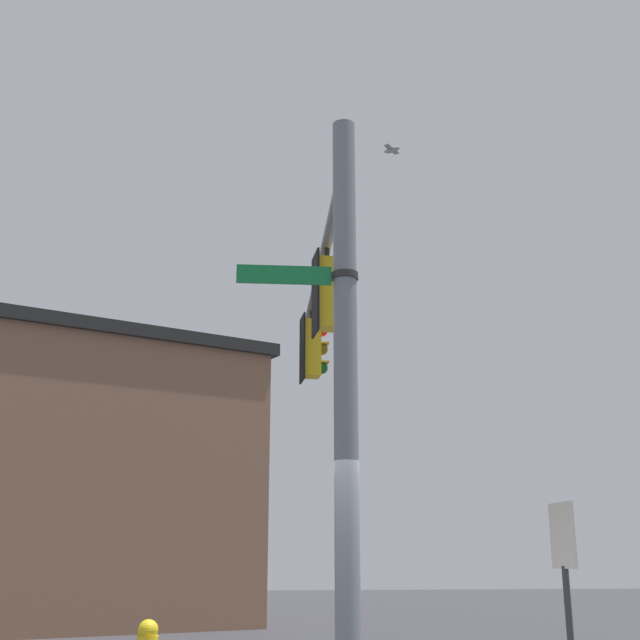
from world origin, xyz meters
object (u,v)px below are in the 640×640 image
object	(u,v)px
bird_flying	(392,150)
historical_marker	(565,566)
street_name_sign	(315,276)
traffic_light_mid_inner	(313,348)
traffic_light_nearest_pole	(328,294)

from	to	relation	value
bird_flying	historical_marker	size ratio (longest dim) A/B	0.17
street_name_sign	historical_marker	distance (m)	4.48
traffic_light_mid_inner	traffic_light_nearest_pole	bearing A→B (deg)	-5.11
traffic_light_nearest_pole	traffic_light_mid_inner	xyz separation A→B (m)	(-3.21, 0.29, 0.00)
street_name_sign	bird_flying	bearing A→B (deg)	151.87
historical_marker	traffic_light_nearest_pole	bearing A→B (deg)	-125.33
street_name_sign	historical_marker	xyz separation A→B (m)	(-0.57, 3.06, -3.22)
traffic_light_nearest_pole	traffic_light_mid_inner	size ratio (longest dim) A/B	1.00
traffic_light_nearest_pole	street_name_sign	size ratio (longest dim) A/B	0.94
street_name_sign	bird_flying	distance (m)	5.47
street_name_sign	historical_marker	size ratio (longest dim) A/B	0.66
street_name_sign	bird_flying	world-z (taller)	bird_flying
traffic_light_mid_inner	bird_flying	bearing A→B (deg)	28.55
bird_flying	traffic_light_nearest_pole	bearing A→B (deg)	-46.71
traffic_light_nearest_pole	street_name_sign	distance (m)	2.47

